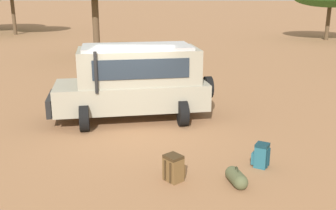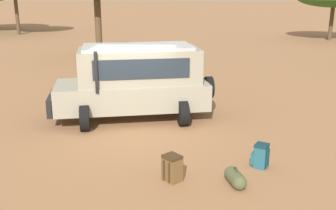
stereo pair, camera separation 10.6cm
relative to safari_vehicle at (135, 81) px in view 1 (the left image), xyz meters
The scene contains 5 objects.
ground_plane 1.70m from the safari_vehicle, 87.36° to the right, with size 320.00×320.00×0.00m, color #936642.
safari_vehicle is the anchor object (origin of this frame).
backpack_beside_front_wheel 5.12m from the safari_vehicle, 46.56° to the right, with size 0.46×0.43×0.59m.
backpack_cluster_center 4.73m from the safari_vehicle, 73.04° to the right, with size 0.52×0.52×0.61m.
duffel_bag_low_black_case 5.46m from the safari_vehicle, 59.23° to the right, with size 0.45×0.77×0.43m.
Camera 1 is at (1.41, -11.35, 4.12)m, focal length 42.00 mm.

